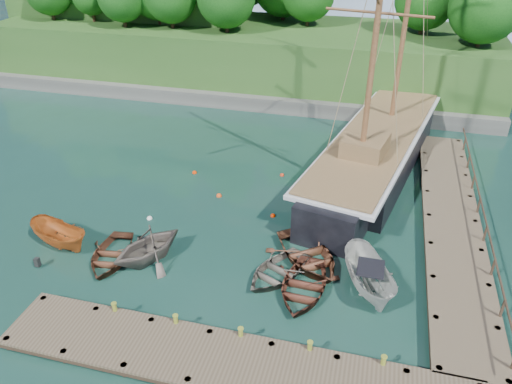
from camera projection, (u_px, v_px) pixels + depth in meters
The scene contains 23 objects.
ground at pixel (232, 267), 26.50m from camera, with size 160.00×160.00×0.00m, color #163429.
dock_near at pixel (231, 363), 20.41m from camera, with size 20.00×3.20×1.10m.
dock_east at pixel (451, 220), 29.59m from camera, with size 3.20×24.00×1.10m.
bollard_0 at pixel (117, 320), 23.12m from camera, with size 0.26×0.26×0.45m, color olive.
bollard_1 at pixel (177, 332), 22.46m from camera, with size 0.26×0.26×0.45m, color olive.
bollard_2 at pixel (241, 345), 21.80m from camera, with size 0.26×0.26×0.45m, color olive.
bollard_3 at pixel (309, 359), 21.14m from camera, with size 0.26×0.26×0.45m, color olive.
bollard_4 at pixel (381, 374), 20.48m from camera, with size 0.26×0.26×0.45m, color olive.
rowboat_0 at pixel (111, 260), 27.00m from camera, with size 2.96×4.15×0.86m, color #542E1D.
rowboat_1 at pixel (149, 260), 27.00m from camera, with size 3.57×4.14×2.18m, color #6B6057.
rowboat_2 at pixel (302, 292), 24.78m from camera, with size 3.28×4.59×0.95m, color #4D261A.
rowboat_3 at pixel (277, 276), 25.84m from camera, with size 2.99×4.19×0.87m, color #585248.
rowboat_4 at pixel (307, 261), 26.92m from camera, with size 3.55×4.96×1.03m, color brown.
motorboat_orange at pixel (62, 246), 28.10m from camera, with size 1.57×4.18×1.61m, color #C36425.
cabin_boat_white at pixel (367, 290), 24.89m from camera, with size 1.84×4.89×1.89m, color beige.
schooner at pixel (375, 155), 35.57m from camera, with size 9.38×28.14×20.97m.
mooring_buoy_0 at pixel (150, 219), 30.48m from camera, with size 0.35×0.35×0.35m, color white.
mooring_buoy_1 at pixel (219, 196), 32.81m from camera, with size 0.36×0.36×0.36m, color #EE4E16.
mooring_buoy_2 at pixel (273, 216), 30.74m from camera, with size 0.31×0.31×0.31m, color #FB2E00.
mooring_buoy_3 at pixel (300, 194), 33.11m from camera, with size 0.28×0.28×0.28m, color white.
mooring_buoy_4 at pixel (195, 173), 35.61m from camera, with size 0.32×0.32×0.32m, color #F83600.
mooring_buoy_5 at pixel (282, 176), 35.29m from camera, with size 0.30×0.30×0.30m, color red.
headland at pixel (202, 24), 52.72m from camera, with size 51.00×19.31×12.90m.
Camera 1 is at (6.57, -19.85, 16.80)m, focal length 35.00 mm.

